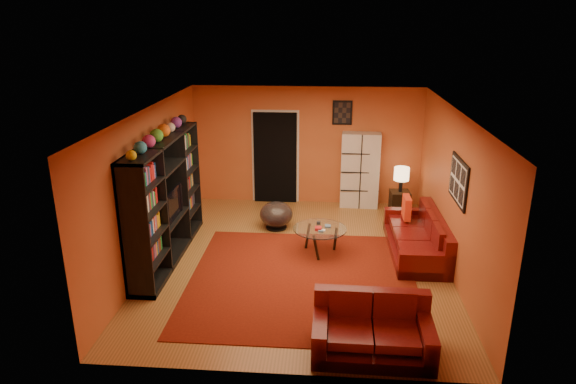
# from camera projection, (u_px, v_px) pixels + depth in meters

# --- Properties ---
(floor) EXTENTS (6.00, 6.00, 0.00)m
(floor) POSITION_uv_depth(u_px,v_px,m) (299.00, 260.00, 8.89)
(floor) COLOR brown
(floor) RESTS_ON ground
(ceiling) EXTENTS (6.00, 6.00, 0.00)m
(ceiling) POSITION_uv_depth(u_px,v_px,m) (300.00, 111.00, 8.05)
(ceiling) COLOR white
(ceiling) RESTS_ON wall_back
(wall_back) EXTENTS (6.00, 0.00, 6.00)m
(wall_back) POSITION_uv_depth(u_px,v_px,m) (307.00, 146.00, 11.30)
(wall_back) COLOR #B85328
(wall_back) RESTS_ON floor
(wall_front) EXTENTS (6.00, 0.00, 6.00)m
(wall_front) POSITION_uv_depth(u_px,v_px,m) (284.00, 276.00, 5.64)
(wall_front) COLOR #B85328
(wall_front) RESTS_ON floor
(wall_left) EXTENTS (0.00, 6.00, 6.00)m
(wall_left) POSITION_uv_depth(u_px,v_px,m) (152.00, 186.00, 8.65)
(wall_left) COLOR #B85328
(wall_left) RESTS_ON floor
(wall_right) EXTENTS (0.00, 6.00, 6.00)m
(wall_right) POSITION_uv_depth(u_px,v_px,m) (454.00, 193.00, 8.29)
(wall_right) COLOR #B85328
(wall_right) RESTS_ON floor
(rug) EXTENTS (3.60, 3.60, 0.01)m
(rug) POSITION_uv_depth(u_px,v_px,m) (302.00, 280.00, 8.22)
(rug) COLOR #541209
(rug) RESTS_ON floor
(doorway) EXTENTS (0.95, 0.10, 2.04)m
(doorway) POSITION_uv_depth(u_px,v_px,m) (275.00, 158.00, 11.40)
(doorway) COLOR black
(doorway) RESTS_ON floor
(wall_art_right) EXTENTS (0.03, 1.00, 0.70)m
(wall_art_right) POSITION_uv_depth(u_px,v_px,m) (459.00, 181.00, 7.91)
(wall_art_right) COLOR black
(wall_art_right) RESTS_ON wall_right
(wall_art_back) EXTENTS (0.42, 0.03, 0.52)m
(wall_art_back) POSITION_uv_depth(u_px,v_px,m) (342.00, 113.00, 10.98)
(wall_art_back) COLOR black
(wall_art_back) RESTS_ON wall_back
(entertainment_unit) EXTENTS (0.45, 3.00, 2.10)m
(entertainment_unit) POSITION_uv_depth(u_px,v_px,m) (166.00, 200.00, 8.72)
(entertainment_unit) COLOR black
(entertainment_unit) RESTS_ON floor
(tv) EXTENTS (0.89, 0.12, 0.51)m
(tv) POSITION_uv_depth(u_px,v_px,m) (169.00, 204.00, 8.72)
(tv) COLOR black
(tv) RESTS_ON entertainment_unit
(sofa) EXTENTS (0.91, 2.17, 0.85)m
(sofa) POSITION_uv_depth(u_px,v_px,m) (421.00, 238.00, 9.08)
(sofa) COLOR #540B0B
(sofa) RESTS_ON rug
(loveseat) EXTENTS (1.50, 0.91, 0.85)m
(loveseat) POSITION_uv_depth(u_px,v_px,m) (372.00, 329.00, 6.44)
(loveseat) COLOR #540B0B
(loveseat) RESTS_ON rug
(throw_pillow) EXTENTS (0.12, 0.42, 0.42)m
(throw_pillow) POSITION_uv_depth(u_px,v_px,m) (407.00, 207.00, 9.56)
(throw_pillow) COLOR #FE3F1C
(throw_pillow) RESTS_ON sofa
(coffee_table) EXTENTS (0.94, 0.94, 0.47)m
(coffee_table) POSITION_uv_depth(u_px,v_px,m) (320.00, 231.00, 9.02)
(coffee_table) COLOR silver
(coffee_table) RESTS_ON floor
(storage_cabinet) EXTENTS (0.85, 0.41, 1.65)m
(storage_cabinet) POSITION_uv_depth(u_px,v_px,m) (360.00, 170.00, 11.18)
(storage_cabinet) COLOR silver
(storage_cabinet) RESTS_ON floor
(bowl_chair) EXTENTS (0.66, 0.66, 0.54)m
(bowl_chair) POSITION_uv_depth(u_px,v_px,m) (276.00, 215.00, 10.15)
(bowl_chair) COLOR black
(bowl_chair) RESTS_ON floor
(side_table) EXTENTS (0.42, 0.42, 0.50)m
(side_table) POSITION_uv_depth(u_px,v_px,m) (399.00, 203.00, 10.91)
(side_table) COLOR black
(side_table) RESTS_ON floor
(table_lamp) EXTENTS (0.32, 0.32, 0.53)m
(table_lamp) POSITION_uv_depth(u_px,v_px,m) (402.00, 174.00, 10.71)
(table_lamp) COLOR black
(table_lamp) RESTS_ON side_table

